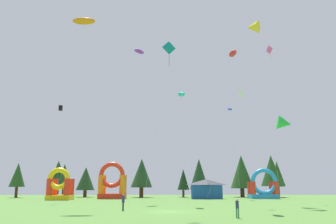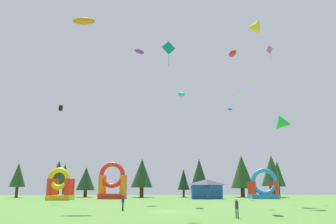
{
  "view_description": "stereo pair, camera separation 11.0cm",
  "coord_description": "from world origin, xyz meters",
  "px_view_note": "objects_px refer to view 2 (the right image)",
  "views": [
    {
      "loc": [
        -0.61,
        -38.71,
        2.92
      ],
      "look_at": [
        0.0,
        13.47,
        13.87
      ],
      "focal_mm": 36.88,
      "sensor_mm": 36.0,
      "label": 1
    },
    {
      "loc": [
        -0.5,
        -38.71,
        2.92
      ],
      "look_at": [
        0.0,
        13.47,
        13.87
      ],
      "focal_mm": 36.88,
      "sensor_mm": 36.0,
      "label": 2
    }
  ],
  "objects_px": {
    "kite_teal_diamond": "(169,49)",
    "inflatable_blue_arch": "(60,188)",
    "person_near_camera": "(123,201)",
    "kite_orange_parafoil": "(84,21)",
    "kite_yellow_delta": "(253,27)",
    "kite_white_diamond": "(241,95)",
    "inflatable_red_slide": "(112,185)",
    "kite_red_parafoil": "(233,54)",
    "inflatable_yellow_castle": "(264,188)",
    "person_far_side": "(237,206)",
    "kite_cyan_parafoil": "(181,94)",
    "festival_tent": "(207,189)",
    "kite_green_delta": "(284,123)",
    "kite_purple_parafoil": "(139,52)",
    "kite_blue_parafoil": "(230,109)",
    "kite_pink_diamond": "(270,51)",
    "kite_black_box": "(61,108)"
  },
  "relations": [
    {
      "from": "kite_white_diamond",
      "to": "person_far_side",
      "type": "xyz_separation_m",
      "value": [
        -4.38,
        -15.59,
        -14.22
      ]
    },
    {
      "from": "kite_white_diamond",
      "to": "person_near_camera",
      "type": "distance_m",
      "value": 22.02
    },
    {
      "from": "kite_green_delta",
      "to": "festival_tent",
      "type": "relative_size",
      "value": 2.1
    },
    {
      "from": "kite_blue_parafoil",
      "to": "kite_yellow_delta",
      "type": "height_order",
      "value": "kite_yellow_delta"
    },
    {
      "from": "kite_black_box",
      "to": "inflatable_red_slide",
      "type": "bearing_deg",
      "value": 66.26
    },
    {
      "from": "person_far_side",
      "to": "inflatable_yellow_castle",
      "type": "distance_m",
      "value": 44.18
    },
    {
      "from": "kite_orange_parafoil",
      "to": "kite_teal_diamond",
      "type": "distance_m",
      "value": 16.6
    },
    {
      "from": "kite_blue_parafoil",
      "to": "festival_tent",
      "type": "height_order",
      "value": "kite_blue_parafoil"
    },
    {
      "from": "kite_green_delta",
      "to": "person_near_camera",
      "type": "xyz_separation_m",
      "value": [
        -21.81,
        -8.38,
        -10.37
      ]
    },
    {
      "from": "kite_purple_parafoil",
      "to": "person_far_side",
      "type": "height_order",
      "value": "kite_purple_parafoil"
    },
    {
      "from": "kite_purple_parafoil",
      "to": "kite_green_delta",
      "type": "relative_size",
      "value": 2.09
    },
    {
      "from": "kite_cyan_parafoil",
      "to": "festival_tent",
      "type": "distance_m",
      "value": 26.98
    },
    {
      "from": "kite_black_box",
      "to": "kite_teal_diamond",
      "type": "height_order",
      "value": "kite_teal_diamond"
    },
    {
      "from": "kite_blue_parafoil",
      "to": "kite_cyan_parafoil",
      "type": "xyz_separation_m",
      "value": [
        -11.3,
        -20.92,
        -2.31
      ]
    },
    {
      "from": "kite_orange_parafoil",
      "to": "person_far_side",
      "type": "xyz_separation_m",
      "value": [
        17.32,
        -11.8,
        -23.45
      ]
    },
    {
      "from": "kite_black_box",
      "to": "kite_orange_parafoil",
      "type": "height_order",
      "value": "kite_orange_parafoil"
    },
    {
      "from": "kite_red_parafoil",
      "to": "inflatable_blue_arch",
      "type": "bearing_deg",
      "value": 136.73
    },
    {
      "from": "kite_teal_diamond",
      "to": "kite_red_parafoil",
      "type": "distance_m",
      "value": 11.04
    },
    {
      "from": "kite_yellow_delta",
      "to": "person_near_camera",
      "type": "distance_m",
      "value": 34.31
    },
    {
      "from": "kite_white_diamond",
      "to": "inflatable_red_slide",
      "type": "distance_m",
      "value": 36.28
    },
    {
      "from": "kite_teal_diamond",
      "to": "kite_purple_parafoil",
      "type": "bearing_deg",
      "value": 101.62
    },
    {
      "from": "person_far_side",
      "to": "kite_green_delta",
      "type": "bearing_deg",
      "value": 71.95
    },
    {
      "from": "kite_cyan_parafoil",
      "to": "kite_red_parafoil",
      "type": "relative_size",
      "value": 0.85
    },
    {
      "from": "kite_teal_diamond",
      "to": "inflatable_blue_arch",
      "type": "distance_m",
      "value": 42.28
    },
    {
      "from": "kite_black_box",
      "to": "kite_red_parafoil",
      "type": "height_order",
      "value": "kite_red_parafoil"
    },
    {
      "from": "kite_pink_diamond",
      "to": "inflatable_red_slide",
      "type": "distance_m",
      "value": 41.13
    },
    {
      "from": "kite_blue_parafoil",
      "to": "kite_teal_diamond",
      "type": "height_order",
      "value": "kite_blue_parafoil"
    },
    {
      "from": "kite_black_box",
      "to": "inflatable_yellow_castle",
      "type": "bearing_deg",
      "value": 22.07
    },
    {
      "from": "kite_orange_parafoil",
      "to": "inflatable_yellow_castle",
      "type": "distance_m",
      "value": 48.92
    },
    {
      "from": "kite_red_parafoil",
      "to": "person_near_camera",
      "type": "bearing_deg",
      "value": -176.02
    },
    {
      "from": "kite_green_delta",
      "to": "kite_pink_diamond",
      "type": "bearing_deg",
      "value": 78.12
    },
    {
      "from": "inflatable_yellow_castle",
      "to": "kite_yellow_delta",
      "type": "bearing_deg",
      "value": -106.46
    },
    {
      "from": "kite_yellow_delta",
      "to": "festival_tent",
      "type": "distance_m",
      "value": 33.52
    },
    {
      "from": "kite_red_parafoil",
      "to": "inflatable_yellow_castle",
      "type": "distance_m",
      "value": 38.29
    },
    {
      "from": "kite_cyan_parafoil",
      "to": "kite_yellow_delta",
      "type": "xyz_separation_m",
      "value": [
        11.6,
        1.25,
        11.48
      ]
    },
    {
      "from": "kite_red_parafoil",
      "to": "person_far_side",
      "type": "bearing_deg",
      "value": -102.82
    },
    {
      "from": "kite_blue_parafoil",
      "to": "person_near_camera",
      "type": "distance_m",
      "value": 39.87
    },
    {
      "from": "kite_orange_parafoil",
      "to": "kite_red_parafoil",
      "type": "distance_m",
      "value": 20.36
    },
    {
      "from": "kite_pink_diamond",
      "to": "inflatable_red_slide",
      "type": "relative_size",
      "value": 3.76
    },
    {
      "from": "kite_orange_parafoil",
      "to": "kite_red_parafoil",
      "type": "relative_size",
      "value": 1.28
    },
    {
      "from": "kite_green_delta",
      "to": "kite_purple_parafoil",
      "type": "bearing_deg",
      "value": 156.03
    },
    {
      "from": "person_near_camera",
      "to": "kite_orange_parafoil",
      "type": "bearing_deg",
      "value": 70.15
    },
    {
      "from": "kite_teal_diamond",
      "to": "person_near_camera",
      "type": "relative_size",
      "value": 9.4
    },
    {
      "from": "kite_yellow_delta",
      "to": "kite_red_parafoil",
      "type": "distance_m",
      "value": 14.43
    },
    {
      "from": "kite_orange_parafoil",
      "to": "kite_green_delta",
      "type": "xyz_separation_m",
      "value": [
        28.09,
        5.28,
        -12.99
      ]
    },
    {
      "from": "person_far_side",
      "to": "inflatable_blue_arch",
      "type": "relative_size",
      "value": 0.28
    },
    {
      "from": "kite_black_box",
      "to": "kite_teal_diamond",
      "type": "xyz_separation_m",
      "value": [
        18.17,
        -23.74,
        1.13
      ]
    },
    {
      "from": "kite_green_delta",
      "to": "kite_red_parafoil",
      "type": "height_order",
      "value": "kite_red_parafoil"
    },
    {
      "from": "kite_white_diamond",
      "to": "kite_pink_diamond",
      "type": "bearing_deg",
      "value": 56.17
    },
    {
      "from": "kite_yellow_delta",
      "to": "person_near_camera",
      "type": "bearing_deg",
      "value": -149.31
    }
  ]
}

